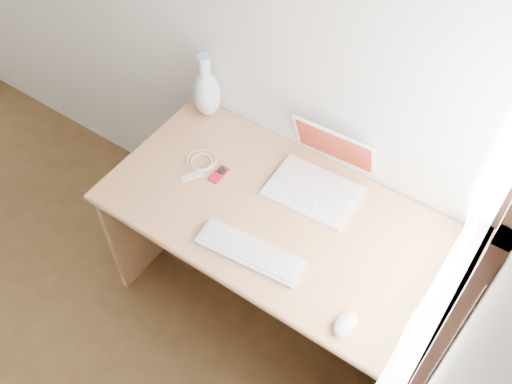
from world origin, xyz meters
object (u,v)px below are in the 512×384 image
Objects in this scene: desk at (292,233)px; external_keyboard at (250,252)px; vase at (206,91)px; laptop at (320,177)px.

desk is 0.38m from external_keyboard.
desk is 4.50× the size of vase.
vase is (-0.59, 0.52, 0.12)m from external_keyboard.
external_keyboard is at bearing -41.18° from vase.
vase is (-0.60, 0.21, 0.35)m from desk.
vase reaches higher than laptop.
desk is at bearing 82.45° from external_keyboard.
laptop is (0.04, 0.13, 0.28)m from desk.
vase is at bearing 133.22° from external_keyboard.
desk is 0.73m from vase.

